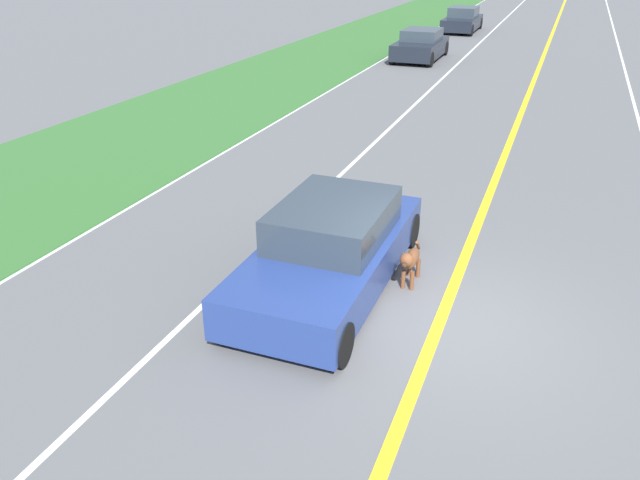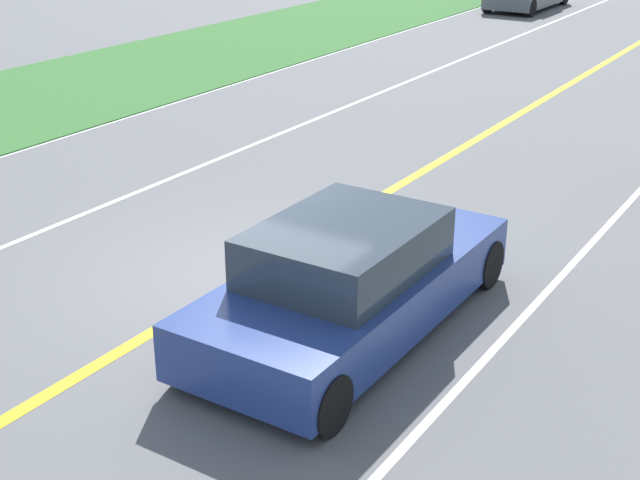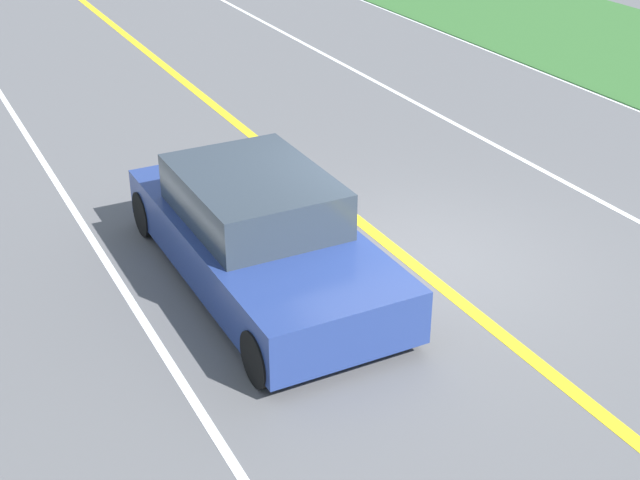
# 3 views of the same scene
# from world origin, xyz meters

# --- Properties ---
(ground_plane) EXTENTS (400.00, 400.00, 0.00)m
(ground_plane) POSITION_xyz_m (0.00, 0.00, 0.00)
(ground_plane) COLOR #5B5B5E
(centre_divider_line) EXTENTS (0.18, 160.00, 0.01)m
(centre_divider_line) POSITION_xyz_m (0.00, 0.00, 0.00)
(centre_divider_line) COLOR yellow
(centre_divider_line) RESTS_ON ground
(lane_dash_same_dir) EXTENTS (0.10, 160.00, 0.01)m
(lane_dash_same_dir) POSITION_xyz_m (3.50, 0.00, 0.00)
(lane_dash_same_dir) COLOR white
(lane_dash_same_dir) RESTS_ON ground
(lane_dash_oncoming) EXTENTS (0.10, 160.00, 0.01)m
(lane_dash_oncoming) POSITION_xyz_m (-3.50, 0.00, 0.00)
(lane_dash_oncoming) COLOR white
(lane_dash_oncoming) RESTS_ON ground
(ego_car) EXTENTS (1.93, 4.62, 1.38)m
(ego_car) POSITION_xyz_m (1.90, -0.50, 0.64)
(ego_car) COLOR navy
(ego_car) RESTS_ON ground
(dog) EXTENTS (0.22, 1.13, 0.74)m
(dog) POSITION_xyz_m (0.69, -0.93, 0.45)
(dog) COLOR brown
(dog) RESTS_ON ground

